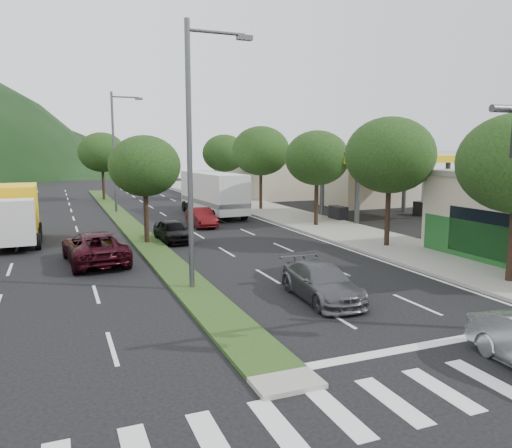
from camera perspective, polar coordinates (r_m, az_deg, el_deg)
name	(u,v)px	position (r m, az deg, el deg)	size (l,w,h in m)	color
ground	(278,376)	(12.48, 2.53, -16.99)	(160.00, 160.00, 0.00)	black
sidewalk_right	(291,216)	(39.56, 4.00, 0.87)	(5.00, 90.00, 0.15)	gray
median	(124,220)	(38.88, -14.84, 0.45)	(1.60, 56.00, 0.12)	#1E3914
crosswalk	(319,417)	(10.90, 7.20, -21.08)	(19.00, 2.20, 0.01)	silver
gas_canopy	(384,158)	(40.01, 14.46, 7.28)	(12.20, 8.20, 5.25)	silver
bldg_right_far	(274,172)	(59.45, 2.07, 5.92)	(10.00, 16.00, 5.20)	beige
tree_r_b	(390,155)	(27.81, 15.06, 7.59)	(4.80, 4.80, 6.94)	black
tree_r_c	(317,158)	(34.54, 6.99, 7.49)	(4.40, 4.40, 6.48)	black
tree_r_d	(261,151)	(43.56, 0.56, 8.34)	(5.00, 5.00, 7.17)	black
tree_r_e	(224,153)	(52.93, -3.64, 8.06)	(4.60, 4.60, 6.71)	black
tree_med_near	(145,166)	(28.63, -12.61, 6.48)	(4.00, 4.00, 6.02)	black
tree_med_far	(102,152)	(54.43, -17.20, 7.83)	(4.80, 4.80, 6.94)	black
streetlight_near	(195,143)	(18.88, -7.02, 9.13)	(2.60, 0.25, 10.00)	#47494C
streetlight_mid	(116,146)	(43.51, -15.70, 8.55)	(2.60, 0.25, 10.00)	#47494C
suv_maroon	(95,247)	(24.84, -17.95, -2.55)	(2.53, 5.49, 1.53)	black
car_queue_a	(173,231)	(29.43, -9.49, -0.78)	(1.53, 3.79, 1.29)	black
car_queue_b	(322,282)	(18.21, 7.51, -6.57)	(1.81, 4.45, 1.29)	#4E4E53
car_queue_c	(201,217)	(34.97, -6.27, 0.78)	(1.38, 3.95, 1.30)	#4E0D0F
car_queue_d	(220,208)	(40.59, -4.10, 1.83)	(2.02, 4.37, 1.21)	black
box_truck	(15,216)	(31.62, -25.80, 0.79)	(2.67, 6.71, 3.29)	silver
motorhome	(213,193)	(40.48, -4.93, 3.56)	(3.37, 9.19, 3.47)	silver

